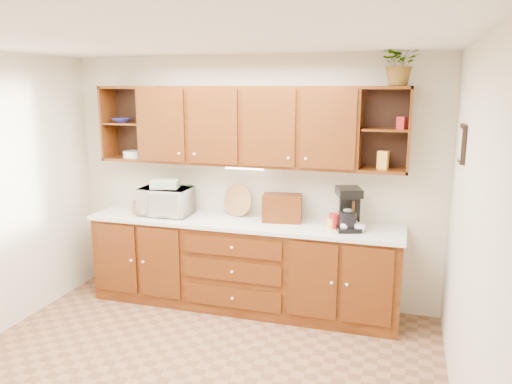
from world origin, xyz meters
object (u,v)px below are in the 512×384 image
Objects in this scene: coffee_maker at (348,209)px; potted_plant at (401,63)px; microwave at (166,201)px; bread_box at (282,208)px.

potted_plant reaches higher than coffee_maker.
potted_plant is at bearing 1.16° from microwave.
coffee_maker reaches higher than microwave.
bread_box is 0.95× the size of coffee_maker.
bread_box is 1.78m from potted_plant.
coffee_maker is at bearing -17.12° from bread_box.
microwave is 1.25m from bread_box.
microwave is at bearing -177.36° from potted_plant.
coffee_maker is at bearing -166.12° from potted_plant.
potted_plant reaches higher than bread_box.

